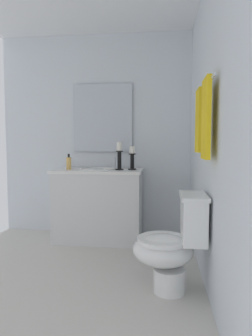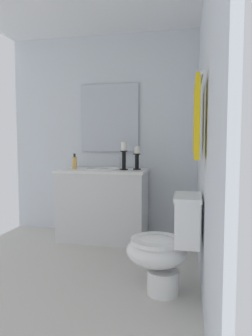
# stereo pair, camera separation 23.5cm
# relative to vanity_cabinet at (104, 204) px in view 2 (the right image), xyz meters

# --- Properties ---
(floor) EXTENTS (2.77, 2.37, 0.02)m
(floor) POSITION_rel_vanity_cabinet_xyz_m (1.06, -0.09, -0.42)
(floor) COLOR beige
(floor) RESTS_ON ground
(wall_back) EXTENTS (2.77, 0.04, 2.45)m
(wall_back) POSITION_rel_vanity_cabinet_xyz_m (1.06, 1.09, 0.81)
(wall_back) COLOR silver
(wall_back) RESTS_ON ground
(wall_left) EXTENTS (0.04, 2.37, 2.45)m
(wall_left) POSITION_rel_vanity_cabinet_xyz_m (-0.33, -0.09, 0.81)
(wall_left) COLOR silver
(wall_left) RESTS_ON ground
(vanity_cabinet) EXTENTS (0.58, 1.02, 0.82)m
(vanity_cabinet) POSITION_rel_vanity_cabinet_xyz_m (0.00, 0.00, 0.00)
(vanity_cabinet) COLOR silver
(vanity_cabinet) RESTS_ON ground
(sink_basin) EXTENTS (0.40, 0.40, 0.24)m
(sink_basin) POSITION_rel_vanity_cabinet_xyz_m (0.00, 0.00, 0.37)
(sink_basin) COLOR white
(sink_basin) RESTS_ON vanity_cabinet
(mirror) EXTENTS (0.02, 0.73, 0.82)m
(mirror) POSITION_rel_vanity_cabinet_xyz_m (-0.28, 0.00, 1.02)
(mirror) COLOR silver
(candle_holder_tall) EXTENTS (0.09, 0.09, 0.27)m
(candle_holder_tall) POSITION_rel_vanity_cabinet_xyz_m (-0.02, 0.39, 0.55)
(candle_holder_tall) COLOR black
(candle_holder_tall) RESTS_ON vanity_cabinet
(candle_holder_short) EXTENTS (0.09, 0.09, 0.31)m
(candle_holder_short) POSITION_rel_vanity_cabinet_xyz_m (0.04, 0.25, 0.58)
(candle_holder_short) COLOR black
(candle_holder_short) RESTS_ON vanity_cabinet
(soap_bottle) EXTENTS (0.06, 0.06, 0.18)m
(soap_bottle) POSITION_rel_vanity_cabinet_xyz_m (0.04, -0.34, 0.49)
(soap_bottle) COLOR #E5B259
(soap_bottle) RESTS_ON vanity_cabinet
(toilet) EXTENTS (0.39, 0.54, 0.75)m
(toilet) POSITION_rel_vanity_cabinet_xyz_m (1.19, 0.81, -0.05)
(toilet) COLOR white
(toilet) RESTS_ON ground
(towel_bar) EXTENTS (0.81, 0.02, 0.02)m
(towel_bar) POSITION_rel_vanity_cabinet_xyz_m (1.16, 1.03, 1.11)
(towel_bar) COLOR silver
(towel_near_vanity) EXTENTS (0.23, 0.03, 0.50)m
(towel_near_vanity) POSITION_rel_vanity_cabinet_xyz_m (0.96, 1.01, 0.88)
(towel_near_vanity) COLOR yellow
(towel_near_vanity) RESTS_ON towel_bar
(towel_center) EXTENTS (0.25, 0.03, 0.53)m
(towel_center) POSITION_rel_vanity_cabinet_xyz_m (1.37, 1.01, 0.87)
(towel_center) COLOR yellow
(towel_center) RESTS_ON towel_bar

